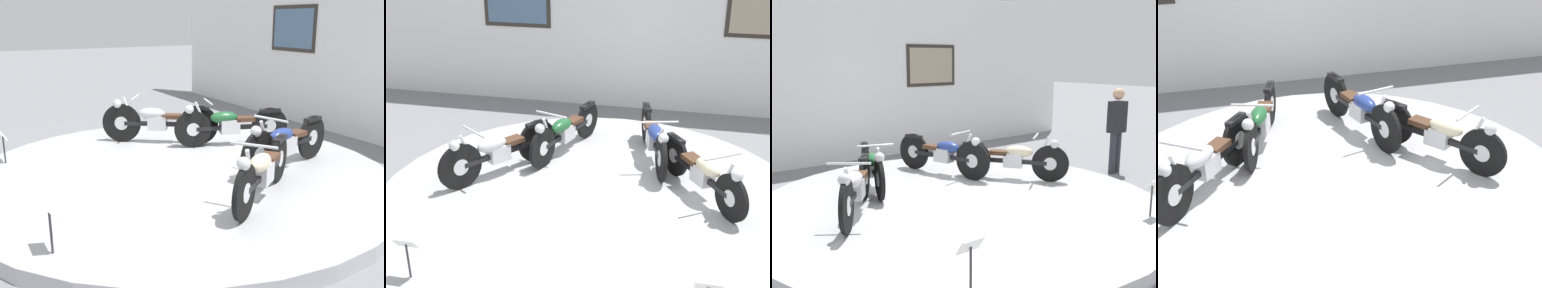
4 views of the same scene
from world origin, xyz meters
The scene contains 6 objects.
ground_plane centered at (0.00, 0.00, 0.00)m, with size 60.00×60.00×0.00m, color slate.
display_platform centered at (0.00, 0.00, 0.09)m, with size 5.99×5.99×0.18m, color #ADADB2.
motorcycle_silver centered at (-1.46, 0.34, 0.58)m, with size 1.22×1.68×0.81m.
motorcycle_green centered at (-0.71, 1.34, 0.57)m, with size 0.72×1.90×0.79m.
motorcycle_blue centered at (0.71, 1.34, 0.58)m, with size 0.67×1.96×0.81m.
motorcycle_cream centered at (1.47, 0.34, 0.56)m, with size 1.17×1.66×0.79m.
Camera 4 is at (-1.29, -5.29, 3.67)m, focal length 50.00 mm.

